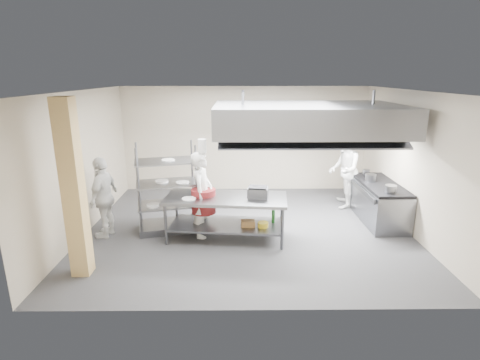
{
  "coord_description": "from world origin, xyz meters",
  "views": [
    {
      "loc": [
        -0.24,
        -7.74,
        3.33
      ],
      "look_at": [
        -0.16,
        0.2,
        1.07
      ],
      "focal_mm": 28.0,
      "sensor_mm": 36.0,
      "label": 1
    }
  ],
  "objects_px": {
    "chef_line": "(344,170)",
    "island": "(226,218)",
    "cooking_range": "(378,203)",
    "stockpot": "(371,178)",
    "chef_head": "(202,195)",
    "griddle": "(258,192)",
    "chef_plating": "(104,197)",
    "pass_rack": "(167,188)"
  },
  "relations": [
    {
      "from": "chef_line",
      "to": "island",
      "type": "bearing_deg",
      "value": -43.06
    },
    {
      "from": "cooking_range",
      "to": "stockpot",
      "type": "bearing_deg",
      "value": 135.95
    },
    {
      "from": "island",
      "to": "stockpot",
      "type": "relative_size",
      "value": 10.01
    },
    {
      "from": "cooking_range",
      "to": "chef_head",
      "type": "height_order",
      "value": "chef_head"
    },
    {
      "from": "chef_line",
      "to": "griddle",
      "type": "xyz_separation_m",
      "value": [
        -2.29,
        -1.95,
        0.03
      ]
    },
    {
      "from": "cooking_range",
      "to": "stockpot",
      "type": "height_order",
      "value": "stockpot"
    },
    {
      "from": "chef_plating",
      "to": "cooking_range",
      "type": "bearing_deg",
      "value": 106.76
    },
    {
      "from": "stockpot",
      "to": "chef_plating",
      "type": "bearing_deg",
      "value": -170.43
    },
    {
      "from": "chef_head",
      "to": "chef_plating",
      "type": "bearing_deg",
      "value": 99.59
    },
    {
      "from": "pass_rack",
      "to": "chef_plating",
      "type": "height_order",
      "value": "pass_rack"
    },
    {
      "from": "island",
      "to": "griddle",
      "type": "xyz_separation_m",
      "value": [
        0.65,
        -0.02,
        0.55
      ]
    },
    {
      "from": "chef_plating",
      "to": "pass_rack",
      "type": "bearing_deg",
      "value": 112.71
    },
    {
      "from": "chef_head",
      "to": "chef_plating",
      "type": "xyz_separation_m",
      "value": [
        -2.04,
        0.0,
        -0.05
      ]
    },
    {
      "from": "chef_head",
      "to": "island",
      "type": "bearing_deg",
      "value": -98.3
    },
    {
      "from": "chef_head",
      "to": "cooking_range",
      "type": "bearing_deg",
      "value": -68.74
    },
    {
      "from": "chef_plating",
      "to": "griddle",
      "type": "distance_m",
      "value": 3.2
    },
    {
      "from": "chef_plating",
      "to": "chef_head",
      "type": "bearing_deg",
      "value": 98.96
    },
    {
      "from": "cooking_range",
      "to": "griddle",
      "type": "xyz_separation_m",
      "value": [
        -2.89,
        -1.01,
        0.59
      ]
    },
    {
      "from": "chef_line",
      "to": "stockpot",
      "type": "distance_m",
      "value": 0.88
    },
    {
      "from": "chef_plating",
      "to": "griddle",
      "type": "height_order",
      "value": "chef_plating"
    },
    {
      "from": "island",
      "to": "chef_line",
      "type": "xyz_separation_m",
      "value": [
        2.95,
        1.93,
        0.52
      ]
    },
    {
      "from": "cooking_range",
      "to": "griddle",
      "type": "distance_m",
      "value": 3.11
    },
    {
      "from": "chef_line",
      "to": "cooking_range",
      "type": "bearing_deg",
      "value": 45.95
    },
    {
      "from": "pass_rack",
      "to": "chef_line",
      "type": "bearing_deg",
      "value": 5.15
    },
    {
      "from": "island",
      "to": "chef_plating",
      "type": "relative_size",
      "value": 1.44
    },
    {
      "from": "chef_plating",
      "to": "stockpot",
      "type": "distance_m",
      "value": 5.99
    },
    {
      "from": "cooking_range",
      "to": "chef_head",
      "type": "bearing_deg",
      "value": -168.39
    },
    {
      "from": "island",
      "to": "pass_rack",
      "type": "bearing_deg",
      "value": 165.55
    },
    {
      "from": "island",
      "to": "chef_head",
      "type": "height_order",
      "value": "chef_head"
    },
    {
      "from": "chef_line",
      "to": "stockpot",
      "type": "relative_size",
      "value": 7.91
    },
    {
      "from": "chef_head",
      "to": "chef_line",
      "type": "distance_m",
      "value": 3.87
    },
    {
      "from": "chef_plating",
      "to": "griddle",
      "type": "relative_size",
      "value": 4.23
    },
    {
      "from": "island",
      "to": "chef_plating",
      "type": "distance_m",
      "value": 2.58
    },
    {
      "from": "cooking_range",
      "to": "chef_line",
      "type": "xyz_separation_m",
      "value": [
        -0.59,
        0.94,
        0.56
      ]
    },
    {
      "from": "griddle",
      "to": "island",
      "type": "bearing_deg",
      "value": -172.8
    },
    {
      "from": "pass_rack",
      "to": "cooking_range",
      "type": "bearing_deg",
      "value": -7.74
    },
    {
      "from": "pass_rack",
      "to": "stockpot",
      "type": "xyz_separation_m",
      "value": [
        4.64,
        0.69,
        0.02
      ]
    },
    {
      "from": "chef_line",
      "to": "chef_plating",
      "type": "distance_m",
      "value": 5.77
    },
    {
      "from": "chef_head",
      "to": "griddle",
      "type": "bearing_deg",
      "value": -89.2
    },
    {
      "from": "pass_rack",
      "to": "griddle",
      "type": "xyz_separation_m",
      "value": [
        1.93,
        -0.49,
        0.05
      ]
    },
    {
      "from": "chef_head",
      "to": "chef_plating",
      "type": "height_order",
      "value": "chef_head"
    },
    {
      "from": "pass_rack",
      "to": "chef_head",
      "type": "xyz_separation_m",
      "value": [
        0.78,
        -0.31,
        -0.06
      ]
    }
  ]
}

